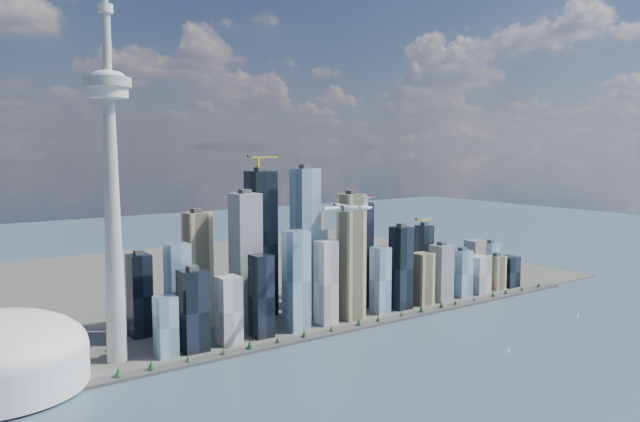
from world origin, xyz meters
TOP-DOWN VIEW (x-y plane):
  - ground at (0.00, 0.00)m, footprint 4000.00×4000.00m
  - seawall at (0.00, 250.00)m, footprint 1100.00×22.00m
  - land at (0.00, 700.00)m, footprint 1400.00×900.00m
  - shoreline_trees at (0.00, 250.00)m, footprint 960.53×7.20m
  - skyscraper_cluster at (59.62, 336.82)m, footprint 736.00×142.00m
  - needle_tower at (-300.00, 310.00)m, footprint 56.00×56.00m
  - airplane at (-7.69, 208.36)m, footprint 79.85×71.12m
  - sailboat_west at (143.98, 44.79)m, footprint 6.93×2.25m
  - sailboat_east at (383.11, 91.29)m, footprint 7.39×2.81m

SIDE VIEW (x-z plane):
  - ground at x=0.00m, z-range 0.00..0.00m
  - land at x=0.00m, z-range 0.00..3.00m
  - seawall at x=0.00m, z-range 0.00..4.00m
  - sailboat_west at x=143.98m, z-range -1.72..7.88m
  - sailboat_east at x=383.11m, z-range -1.83..8.38m
  - shoreline_trees at x=0.00m, z-range 4.38..13.18m
  - skyscraper_cluster at x=59.62m, z-range -49.41..211.40m
  - airplane at x=-7.69m, z-range 181.81..201.45m
  - needle_tower at x=-300.00m, z-range -39.41..511.09m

